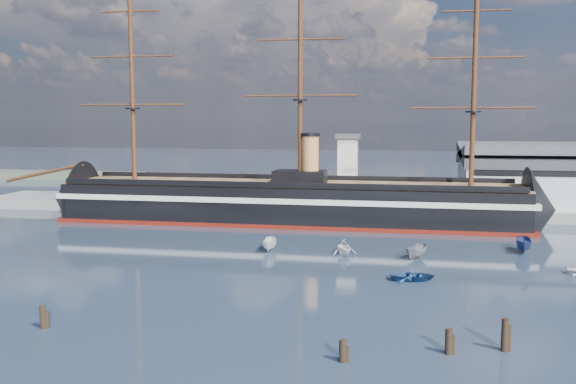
# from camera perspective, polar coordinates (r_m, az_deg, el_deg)

# --- Properties ---
(ground) EXTENTS (600.00, 600.00, 0.00)m
(ground) POSITION_cam_1_polar(r_m,az_deg,el_deg) (104.93, 2.08, -4.61)
(ground) COLOR #283543
(ground) RESTS_ON ground
(quay) EXTENTS (180.00, 18.00, 2.00)m
(quay) POSITION_cam_1_polar(r_m,az_deg,el_deg) (139.47, 8.26, -1.85)
(quay) COLOR slate
(quay) RESTS_ON ground
(quay_tower) EXTENTS (5.00, 5.00, 15.00)m
(quay_tower) POSITION_cam_1_polar(r_m,az_deg,el_deg) (135.79, 5.33, 2.10)
(quay_tower) COLOR silver
(quay_tower) RESTS_ON ground
(warship) EXTENTS (112.95, 17.08, 53.94)m
(warship) POSITION_cam_1_polar(r_m,az_deg,el_deg) (125.18, -0.62, -0.89)
(warship) COLOR black
(warship) RESTS_ON ground
(motorboat_a) EXTENTS (6.31, 2.63, 2.47)m
(motorboat_a) POSITION_cam_1_polar(r_m,az_deg,el_deg) (99.26, -1.63, -5.26)
(motorboat_a) COLOR white
(motorboat_a) RESTS_ON ground
(motorboat_b) EXTENTS (1.86, 3.64, 1.62)m
(motorboat_b) POSITION_cam_1_polar(r_m,az_deg,el_deg) (83.22, 11.03, -7.73)
(motorboat_b) COLOR navy
(motorboat_b) RESTS_ON ground
(motorboat_c) EXTENTS (6.84, 4.93, 2.58)m
(motorboat_c) POSITION_cam_1_polar(r_m,az_deg,el_deg) (95.31, 11.32, -5.89)
(motorboat_c) COLOR slate
(motorboat_c) RESTS_ON ground
(motorboat_d) EXTENTS (7.43, 5.80, 2.51)m
(motorboat_d) POSITION_cam_1_polar(r_m,az_deg,el_deg) (97.07, 5.00, -5.56)
(motorboat_d) COLOR white
(motorboat_d) RESTS_ON ground
(motorboat_f) EXTENTS (7.31, 3.62, 2.80)m
(motorboat_f) POSITION_cam_1_polar(r_m,az_deg,el_deg) (104.55, 20.21, -5.06)
(motorboat_f) COLOR navy
(motorboat_f) RESTS_ON ground
(piling_near_left) EXTENTS (0.64, 0.64, 2.99)m
(piling_near_left) POSITION_cam_1_polar(r_m,az_deg,el_deg) (68.31, -20.90, -11.26)
(piling_near_left) COLOR black
(piling_near_left) RESTS_ON ground
(piling_near_mid) EXTENTS (0.64, 0.64, 2.64)m
(piling_near_mid) POSITION_cam_1_polar(r_m,az_deg,el_deg) (56.08, 4.88, -14.82)
(piling_near_mid) COLOR black
(piling_near_mid) RESTS_ON ground
(piling_near_right) EXTENTS (0.64, 0.64, 3.68)m
(piling_near_right) POSITION_cam_1_polar(r_m,az_deg,el_deg) (61.25, 18.66, -13.26)
(piling_near_right) COLOR black
(piling_near_right) RESTS_ON ground
(piling_extra) EXTENTS (0.64, 0.64, 2.99)m
(piling_extra) POSITION_cam_1_polar(r_m,az_deg,el_deg) (59.24, 14.06, -13.80)
(piling_extra) COLOR black
(piling_extra) RESTS_ON ground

